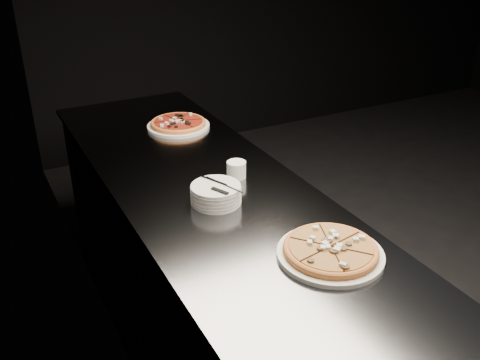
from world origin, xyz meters
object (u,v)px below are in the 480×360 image
counter (210,275)px  plate_stack (216,194)px  pizza_tomato (178,124)px  ramekin (236,169)px  cutlery (219,186)px  pizza_mushroom (330,251)px

counter → plate_stack: (-0.03, -0.16, 0.49)m
pizza_tomato → ramekin: size_ratio=4.35×
cutlery → ramekin: size_ratio=2.52×
counter → plate_stack: bearing=-102.4°
cutlery → counter: bearing=56.4°
counter → pizza_mushroom: bearing=-78.3°
ramekin → pizza_tomato: bearing=89.8°
pizza_mushroom → cutlery: bearing=108.6°
counter → cutlery: size_ratio=12.10×
counter → pizza_mushroom: size_ratio=6.86×
pizza_mushroom → pizza_tomato: size_ratio=1.02×
pizza_mushroom → cutlery: size_ratio=1.76×
plate_stack → pizza_tomato: bearing=78.0°
plate_stack → ramekin: plate_stack is taller
pizza_mushroom → ramekin: size_ratio=4.44×
pizza_tomato → cutlery: 0.84m
plate_stack → ramekin: (0.17, 0.15, 0.00)m
plate_stack → cutlery: 0.04m
plate_stack → cutlery: cutlery is taller
plate_stack → ramekin: bearing=42.6°
counter → ramekin: size_ratio=30.46×
pizza_mushroom → plate_stack: bearing=108.9°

